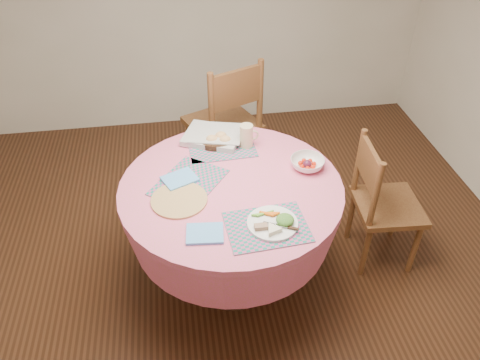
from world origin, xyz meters
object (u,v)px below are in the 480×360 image
object	(u,v)px
dinner_plate	(274,222)
bread_bowl	(219,140)
dining_table	(231,211)
wicker_trivet	(179,200)
latte_mug	(247,136)
fruit_bowl	(307,163)
chair_back	(226,121)
chair_right	(381,202)

from	to	relation	value
dinner_plate	bread_bowl	size ratio (longest dim) A/B	1.10
dining_table	bread_bowl	size ratio (longest dim) A/B	5.39
dining_table	wicker_trivet	world-z (taller)	wicker_trivet
latte_mug	fruit_bowl	distance (m)	0.41
latte_mug	dining_table	bearing A→B (deg)	-112.06
chair_back	latte_mug	world-z (taller)	chair_back
chair_back	fruit_bowl	world-z (taller)	chair_back
wicker_trivet	dining_table	bearing A→B (deg)	16.91
wicker_trivet	bread_bowl	size ratio (longest dim) A/B	1.30
dining_table	fruit_bowl	world-z (taller)	fruit_bowl
dining_table	latte_mug	size ratio (longest dim) A/B	8.66
fruit_bowl	dinner_plate	bearing A→B (deg)	-122.91
chair_right	bread_bowl	distance (m)	1.08
wicker_trivet	fruit_bowl	xyz separation A→B (m)	(0.74, 0.18, 0.02)
chair_back	bread_bowl	xyz separation A→B (m)	(-0.12, -0.60, 0.24)
dinner_plate	fruit_bowl	world-z (taller)	fruit_bowl
chair_right	wicker_trivet	bearing A→B (deg)	100.28
dinner_plate	chair_right	bearing A→B (deg)	27.30
dinner_plate	bread_bowl	bearing A→B (deg)	103.98
chair_right	wicker_trivet	distance (m)	1.28
dining_table	wicker_trivet	xyz separation A→B (m)	(-0.29, -0.09, 0.20)
wicker_trivet	dinner_plate	distance (m)	0.53
chair_right	latte_mug	bearing A→B (deg)	72.68
chair_back	fruit_bowl	size ratio (longest dim) A/B	4.45
dining_table	latte_mug	distance (m)	0.48
chair_back	wicker_trivet	world-z (taller)	chair_back
wicker_trivet	latte_mug	bearing A→B (deg)	45.91
dining_table	dinner_plate	distance (m)	0.45
fruit_bowl	chair_right	bearing A→B (deg)	-4.92
chair_right	bread_bowl	world-z (taller)	chair_right
chair_right	bread_bowl	xyz separation A→B (m)	(-0.97, 0.36, 0.32)
chair_right	dinner_plate	xyz separation A→B (m)	(-0.78, -0.40, 0.31)
bread_bowl	latte_mug	bearing A→B (deg)	-15.19
chair_right	wicker_trivet	xyz separation A→B (m)	(-1.23, -0.14, 0.29)
wicker_trivet	dinner_plate	xyz separation A→B (m)	(0.46, -0.26, 0.02)
dinner_plate	dining_table	bearing A→B (deg)	115.52
chair_back	wicker_trivet	bearing A→B (deg)	47.18
latte_mug	wicker_trivet	bearing A→B (deg)	-134.09
wicker_trivet	bread_bowl	distance (m)	0.56
chair_back	fruit_bowl	distance (m)	1.01
latte_mug	fruit_bowl	size ratio (longest dim) A/B	0.61
latte_mug	fruit_bowl	world-z (taller)	latte_mug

